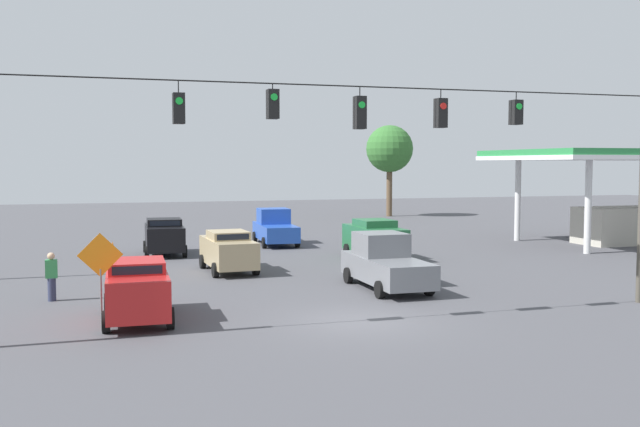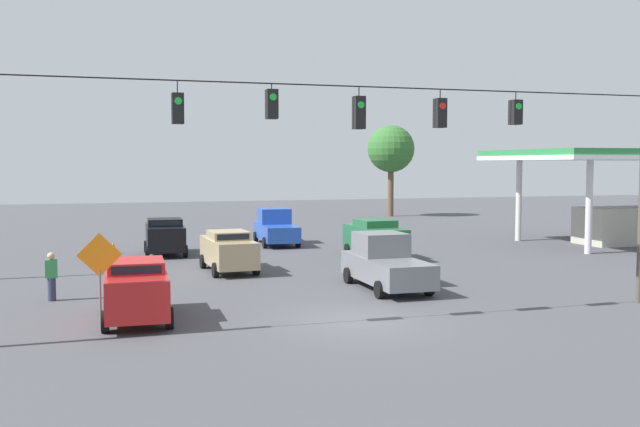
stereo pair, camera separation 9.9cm
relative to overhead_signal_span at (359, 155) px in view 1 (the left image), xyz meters
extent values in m
plane|color=#47474C|center=(-0.02, -0.12, -5.06)|extent=(140.00, 140.00, 0.00)
cylinder|color=black|center=(-0.02, 0.00, 2.05)|extent=(20.70, 0.04, 0.04)
cube|color=black|center=(-5.35, 0.00, 1.39)|extent=(0.32, 0.36, 0.79)
cylinder|color=black|center=(-5.35, 0.00, 1.92)|extent=(0.03, 0.03, 0.26)
cylinder|color=green|center=(-5.35, 0.19, 1.57)|extent=(0.20, 0.02, 0.20)
cube|color=black|center=(-2.68, 0.00, 1.31)|extent=(0.32, 0.36, 0.90)
cylinder|color=black|center=(-2.68, 0.00, 1.90)|extent=(0.03, 0.03, 0.28)
cylinder|color=red|center=(-2.68, 0.19, 1.51)|extent=(0.20, 0.02, 0.20)
cube|color=black|center=(-0.02, 0.00, 1.27)|extent=(0.32, 0.36, 0.98)
cylinder|color=black|center=(-0.02, 0.00, 1.90)|extent=(0.03, 0.03, 0.29)
cylinder|color=green|center=(-0.02, 0.19, 1.49)|extent=(0.20, 0.02, 0.20)
cube|color=black|center=(2.65, 0.00, 1.46)|extent=(0.32, 0.36, 0.84)
cylinder|color=black|center=(2.65, 0.00, 1.96)|extent=(0.03, 0.03, 0.17)
cylinder|color=green|center=(2.65, 0.19, 1.65)|extent=(0.20, 0.02, 0.20)
cube|color=black|center=(5.32, 0.00, 1.28)|extent=(0.32, 0.36, 0.85)
cylinder|color=black|center=(5.32, 0.00, 1.87)|extent=(0.03, 0.03, 0.35)
cylinder|color=green|center=(5.32, 0.19, 1.47)|extent=(0.20, 0.02, 0.20)
cube|color=#234CB2|center=(-2.47, -20.89, -4.29)|extent=(2.17, 5.20, 0.90)
cube|color=#234CB2|center=(-2.50, -21.50, -3.39)|extent=(1.86, 1.93, 0.90)
cube|color=black|center=(-2.54, -22.43, -3.39)|extent=(1.54, 0.09, 0.63)
cylinder|color=black|center=(-3.51, -22.50, -4.74)|extent=(0.25, 0.65, 0.64)
cylinder|color=black|center=(-1.59, -22.60, -4.74)|extent=(0.25, 0.65, 0.64)
cylinder|color=black|center=(-3.35, -19.18, -4.74)|extent=(0.25, 0.65, 0.64)
cylinder|color=black|center=(-1.42, -19.28, -4.74)|extent=(0.25, 0.65, 0.64)
cube|color=black|center=(4.25, -18.00, -4.12)|extent=(2.03, 4.21, 1.24)
cube|color=black|center=(4.25, -18.00, -3.32)|extent=(1.80, 1.88, 0.36)
cube|color=black|center=(4.28, -17.08, -3.32)|extent=(1.51, 0.07, 0.25)
cylinder|color=black|center=(5.24, -16.68, -4.74)|extent=(0.24, 0.65, 0.64)
cylinder|color=black|center=(3.35, -16.62, -4.74)|extent=(0.24, 0.65, 0.64)
cylinder|color=black|center=(5.15, -19.38, -4.74)|extent=(0.24, 0.65, 0.64)
cylinder|color=black|center=(3.26, -19.32, -4.74)|extent=(0.24, 0.65, 0.64)
cube|color=#236038|center=(-5.78, -13.30, -4.08)|extent=(1.92, 4.57, 1.31)
cube|color=#236038|center=(-5.78, -13.30, -3.25)|extent=(1.72, 2.03, 0.36)
cube|color=black|center=(-5.76, -14.31, -3.25)|extent=(1.46, 0.05, 0.25)
cylinder|color=black|center=(-6.66, -14.79, -4.74)|extent=(0.23, 0.64, 0.64)
cylinder|color=black|center=(-4.83, -14.75, -4.74)|extent=(0.23, 0.64, 0.64)
cylinder|color=black|center=(-6.72, -11.84, -4.74)|extent=(0.23, 0.64, 0.64)
cylinder|color=black|center=(-4.90, -11.81, -4.74)|extent=(0.23, 0.64, 0.64)
cube|color=red|center=(6.42, -2.20, -4.14)|extent=(1.92, 4.40, 1.20)
cube|color=red|center=(6.42, -2.20, -3.36)|extent=(1.71, 1.96, 0.36)
cube|color=black|center=(6.45, -1.23, -3.36)|extent=(1.44, 0.06, 0.25)
cylinder|color=black|center=(7.36, -0.81, -4.74)|extent=(0.24, 0.65, 0.64)
cylinder|color=black|center=(5.56, -0.76, -4.74)|extent=(0.24, 0.65, 0.64)
cylinder|color=black|center=(7.27, -3.63, -4.74)|extent=(0.24, 0.65, 0.64)
cylinder|color=black|center=(5.48, -3.58, -4.74)|extent=(0.24, 0.65, 0.64)
cube|color=tan|center=(2.04, -11.17, -4.17)|extent=(1.98, 4.44, 1.15)
cube|color=tan|center=(2.04, -11.17, -3.41)|extent=(1.72, 2.00, 0.36)
cube|color=black|center=(1.99, -10.20, -3.41)|extent=(1.41, 0.09, 0.25)
cylinder|color=black|center=(2.85, -9.71, -4.74)|extent=(0.25, 0.65, 0.64)
cylinder|color=black|center=(1.09, -9.80, -4.74)|extent=(0.25, 0.65, 0.64)
cylinder|color=black|center=(3.00, -12.54, -4.74)|extent=(0.25, 0.65, 0.64)
cylinder|color=black|center=(1.23, -12.63, -4.74)|extent=(0.25, 0.65, 0.64)
cube|color=slate|center=(-3.01, -5.02, -4.29)|extent=(1.93, 5.24, 0.90)
cube|color=slate|center=(-3.01, -5.65, -3.39)|extent=(1.77, 1.89, 0.90)
cube|color=black|center=(-3.01, -6.60, -3.39)|extent=(1.54, 0.02, 0.63)
cylinder|color=black|center=(-3.97, -6.72, -4.74)|extent=(0.22, 0.64, 0.64)
cylinder|color=black|center=(-2.05, -6.72, -4.74)|extent=(0.22, 0.64, 0.64)
cylinder|color=black|center=(-3.97, -3.32, -4.74)|extent=(0.22, 0.64, 0.64)
cylinder|color=black|center=(-2.04, -3.32, -4.74)|extent=(0.22, 0.64, 0.64)
cone|color=orange|center=(6.90, -2.98, -4.73)|extent=(0.37, 0.37, 0.66)
cone|color=orange|center=(6.87, -6.54, -4.73)|extent=(0.37, 0.37, 0.66)
cone|color=orange|center=(7.00, -9.50, -4.73)|extent=(0.37, 0.37, 0.66)
cone|color=orange|center=(6.83, -12.76, -4.73)|extent=(0.37, 0.37, 0.66)
cone|color=orange|center=(7.00, -16.22, -4.73)|extent=(0.37, 0.37, 0.66)
cone|color=orange|center=(6.86, -19.25, -4.73)|extent=(0.37, 0.37, 0.66)
cube|color=#288442|center=(-22.30, -15.21, 0.37)|extent=(13.93, 9.56, 0.35)
cube|color=white|center=(-22.30, -15.21, 0.08)|extent=(14.03, 9.66, 0.24)
cylinder|color=silver|center=(-17.42, -18.56, -2.43)|extent=(0.36, 0.36, 5.26)
cylinder|color=silver|center=(-17.42, -11.86, -2.43)|extent=(0.36, 0.36, 5.26)
cube|color=#B2AD9E|center=(-22.30, -15.21, -3.96)|extent=(4.87, 2.87, 2.20)
cylinder|color=slate|center=(7.48, -1.09, -4.16)|extent=(0.06, 0.06, 1.80)
cube|color=orange|center=(7.48, -1.09, -2.86)|extent=(1.27, 0.04, 1.27)
cylinder|color=#2D334C|center=(9.13, -6.30, -4.65)|extent=(0.28, 0.28, 0.81)
cube|color=#338C4C|center=(9.13, -6.30, -3.93)|extent=(0.40, 0.24, 0.64)
sphere|color=tan|center=(9.13, -6.30, -3.48)|extent=(0.25, 0.25, 0.25)
cylinder|color=brown|center=(-17.78, -40.01, -2.57)|extent=(0.52, 0.52, 4.97)
sphere|color=#336B2D|center=(-17.78, -40.01, 1.09)|extent=(4.27, 4.27, 4.27)
camera|label=1|loc=(7.45, 20.09, -0.24)|focal=40.00mm
camera|label=2|loc=(7.35, 20.12, -0.24)|focal=40.00mm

